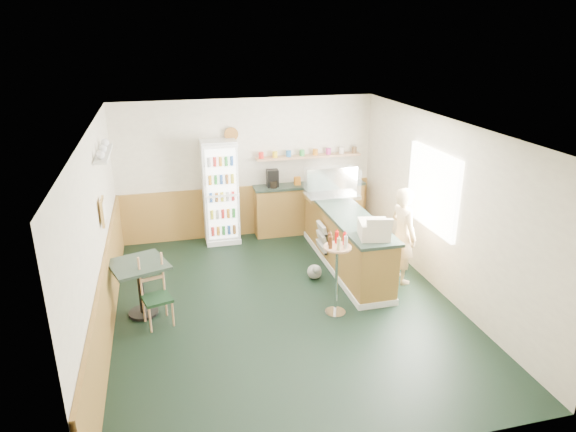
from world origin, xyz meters
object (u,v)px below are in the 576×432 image
object	(u,v)px
display_case	(332,184)
drinks_fridge	(220,192)
cash_register	(374,229)
cafe_table	(140,279)
shopkeeper	(403,235)
condiment_stand	(337,263)
cafe_chair	(156,288)

from	to	relation	value
display_case	drinks_fridge	bearing A→B (deg)	155.35
cash_register	cafe_table	size ratio (longest dim) A/B	0.47
drinks_fridge	shopkeeper	xyz separation A→B (m)	(2.63, -2.38, -0.19)
display_case	cash_register	distance (m)	1.93
cash_register	condiment_stand	xyz separation A→B (m)	(-0.67, -0.31, -0.33)
condiment_stand	cafe_chair	size ratio (longest dim) A/B	1.24
shopkeeper	cafe_table	bearing A→B (deg)	82.76
display_case	shopkeeper	distance (m)	1.72
cash_register	cafe_chair	bearing A→B (deg)	-169.80
display_case	cafe_table	bearing A→B (deg)	-155.09
cash_register	drinks_fridge	bearing A→B (deg)	136.52
drinks_fridge	cash_register	world-z (taller)	drinks_fridge
cafe_table	cafe_chair	xyz separation A→B (m)	(0.22, -0.24, -0.06)
drinks_fridge	cafe_chair	xyz separation A→B (m)	(-1.25, -2.70, -0.47)
condiment_stand	cafe_chair	xyz separation A→B (m)	(-2.51, 0.41, -0.28)
cash_register	cafe_table	world-z (taller)	cash_register
cash_register	condiment_stand	size ratio (longest dim) A/B	0.36
shopkeeper	cafe_chair	distance (m)	3.90
shopkeeper	cafe_table	world-z (taller)	shopkeeper
cafe_chair	cash_register	bearing A→B (deg)	-17.61
display_case	cafe_table	size ratio (longest dim) A/B	1.01
condiment_stand	shopkeeper	bearing A→B (deg)	28.09
display_case	shopkeeper	bearing A→B (deg)	-64.99
drinks_fridge	condiment_stand	size ratio (longest dim) A/B	1.60
display_case	cafe_chair	bearing A→B (deg)	-150.22
cafe_table	cafe_chair	distance (m)	0.33
cafe_table	display_case	bearing A→B (deg)	24.91
cafe_table	shopkeeper	bearing A→B (deg)	1.10
cash_register	cafe_table	distance (m)	3.46
drinks_fridge	cash_register	distance (m)	3.41
display_case	condiment_stand	distance (m)	2.38
display_case	condiment_stand	xyz separation A→B (m)	(-0.67, -2.23, -0.48)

